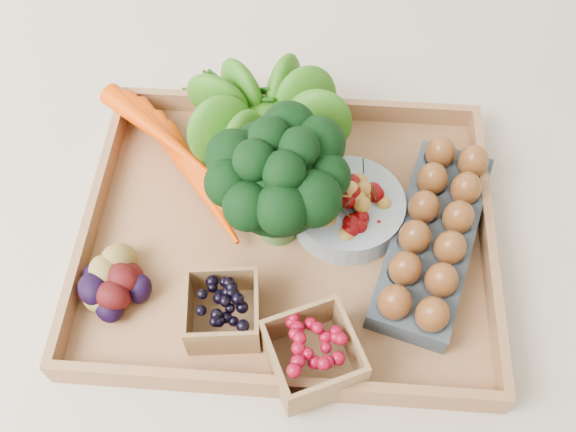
# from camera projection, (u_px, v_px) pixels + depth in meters

# --- Properties ---
(ground) EXTENTS (4.00, 4.00, 0.00)m
(ground) POSITION_uv_depth(u_px,v_px,m) (288.00, 239.00, 0.90)
(ground) COLOR beige
(ground) RESTS_ON ground
(tray) EXTENTS (0.55, 0.45, 0.01)m
(tray) POSITION_uv_depth(u_px,v_px,m) (288.00, 236.00, 0.89)
(tray) COLOR #A47045
(tray) RESTS_ON ground
(carrots) EXTENTS (0.24, 0.17, 0.06)m
(carrots) POSITION_uv_depth(u_px,v_px,m) (183.00, 157.00, 0.92)
(carrots) COLOR #ED4100
(carrots) RESTS_ON tray
(lettuce) EXTENTS (0.15, 0.15, 0.15)m
(lettuce) POSITION_uv_depth(u_px,v_px,m) (266.00, 115.00, 0.90)
(lettuce) COLOR #174C0C
(lettuce) RESTS_ON tray
(broccoli) EXTENTS (0.18, 0.18, 0.14)m
(broccoli) POSITION_uv_depth(u_px,v_px,m) (278.00, 201.00, 0.83)
(broccoli) COLOR black
(broccoli) RESTS_ON tray
(cherry_bowl) EXTENTS (0.16, 0.16, 0.04)m
(cherry_bowl) POSITION_uv_depth(u_px,v_px,m) (347.00, 209.00, 0.88)
(cherry_bowl) COLOR #8C9EA5
(cherry_bowl) RESTS_ON tray
(egg_carton) EXTENTS (0.18, 0.31, 0.03)m
(egg_carton) POSITION_uv_depth(u_px,v_px,m) (432.00, 239.00, 0.86)
(egg_carton) COLOR #3D464E
(egg_carton) RESTS_ON tray
(potatoes) EXTENTS (0.12, 0.12, 0.07)m
(potatoes) POSITION_uv_depth(u_px,v_px,m) (107.00, 283.00, 0.81)
(potatoes) COLOR #3B090A
(potatoes) RESTS_ON tray
(punnet_blackberry) EXTENTS (0.10, 0.10, 0.06)m
(punnet_blackberry) POSITION_uv_depth(u_px,v_px,m) (223.00, 311.00, 0.79)
(punnet_blackberry) COLOR black
(punnet_blackberry) RESTS_ON tray
(punnet_raspberry) EXTENTS (0.13, 0.13, 0.07)m
(punnet_raspberry) POSITION_uv_depth(u_px,v_px,m) (313.00, 355.00, 0.75)
(punnet_raspberry) COLOR maroon
(punnet_raspberry) RESTS_ON tray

